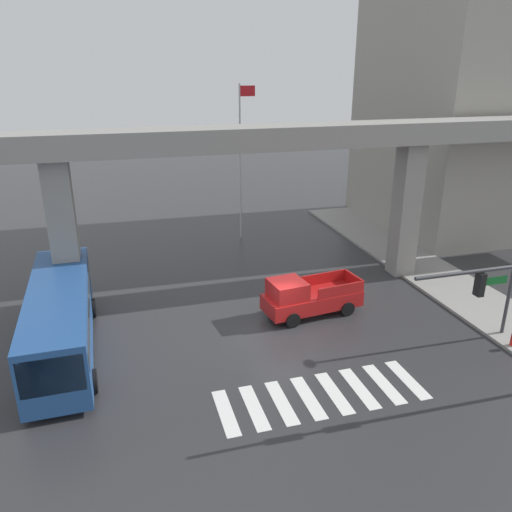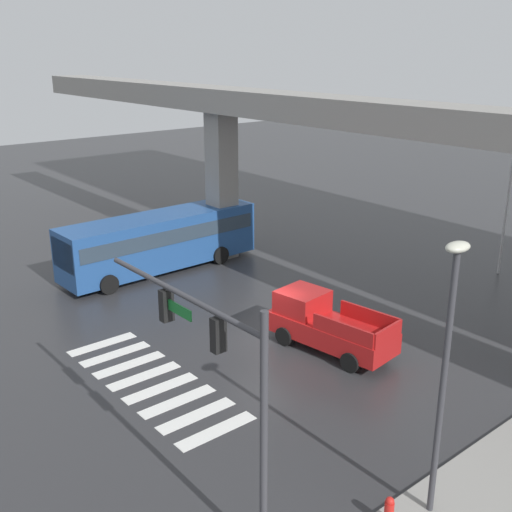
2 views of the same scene
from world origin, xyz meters
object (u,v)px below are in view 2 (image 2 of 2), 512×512
Objects in this scene: pickup_truck at (325,324)px; traffic_signal_mast at (216,361)px; street_lamp_near_corner at (446,353)px; fire_hydrant at (389,512)px; city_bus at (160,239)px.

traffic_signal_mast reaches higher than pickup_truck.
traffic_signal_mast is at bearing -129.15° from street_lamp_near_corner.
fire_hydrant is (7.84, -5.75, -0.56)m from pickup_truck.
traffic_signal_mast is 5.77m from fire_hydrant.
fire_hydrant is (-0.40, -1.14, -4.13)m from street_lamp_near_corner.
traffic_signal_mast is 0.90× the size of street_lamp_near_corner.
street_lamp_near_corner reaches higher than city_bus.
city_bus is 1.67× the size of traffic_signal_mast.
street_lamp_near_corner reaches higher than fire_hydrant.
pickup_truck is 0.49× the size of city_bus.
fire_hydrant is (19.72, -5.59, -1.29)m from city_bus.
street_lamp_near_corner is at bearing 70.66° from fire_hydrant.
city_bus is 20.80m from street_lamp_near_corner.
pickup_truck reaches higher than fire_hydrant.
pickup_truck is 10.57m from traffic_signal_mast.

